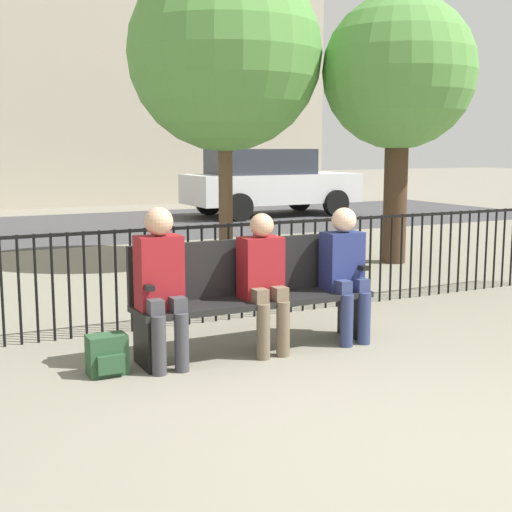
{
  "coord_description": "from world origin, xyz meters",
  "views": [
    {
      "loc": [
        -2.61,
        -2.93,
        1.68
      ],
      "look_at": [
        0.0,
        2.16,
        0.8
      ],
      "focal_mm": 50.0,
      "sensor_mm": 36.0,
      "label": 1
    }
  ],
  "objects_px": {
    "backpack": "(107,355)",
    "seated_person_2": "(345,266)",
    "seated_person_1": "(264,276)",
    "tree_0": "(225,54)",
    "park_bench": "(252,290)",
    "seated_person_0": "(161,278)",
    "parked_car_0": "(268,181)",
    "tree_1": "(399,75)"
  },
  "relations": [
    {
      "from": "seated_person_1",
      "to": "tree_0",
      "type": "bearing_deg",
      "value": 69.05
    },
    {
      "from": "seated_person_0",
      "to": "seated_person_1",
      "type": "distance_m",
      "value": 0.88
    },
    {
      "from": "seated_person_0",
      "to": "seated_person_1",
      "type": "xyz_separation_m",
      "value": [
        0.87,
        -0.0,
        -0.05
      ]
    },
    {
      "from": "seated_person_1",
      "to": "backpack",
      "type": "relative_size",
      "value": 3.79
    },
    {
      "from": "tree_0",
      "to": "backpack",
      "type": "bearing_deg",
      "value": -124.23
    },
    {
      "from": "seated_person_2",
      "to": "tree_0",
      "type": "relative_size",
      "value": 0.27
    },
    {
      "from": "seated_person_1",
      "to": "tree_1",
      "type": "distance_m",
      "value": 5.4
    },
    {
      "from": "tree_0",
      "to": "tree_1",
      "type": "bearing_deg",
      "value": -29.23
    },
    {
      "from": "backpack",
      "to": "tree_0",
      "type": "height_order",
      "value": "tree_0"
    },
    {
      "from": "seated_person_0",
      "to": "seated_person_2",
      "type": "xyz_separation_m",
      "value": [
        1.67,
        -0.0,
        -0.04
      ]
    },
    {
      "from": "seated_person_1",
      "to": "tree_1",
      "type": "bearing_deg",
      "value": 39.93
    },
    {
      "from": "seated_person_0",
      "to": "tree_0",
      "type": "relative_size",
      "value": 0.28
    },
    {
      "from": "tree_1",
      "to": "seated_person_2",
      "type": "bearing_deg",
      "value": -133.43
    },
    {
      "from": "seated_person_2",
      "to": "tree_1",
      "type": "distance_m",
      "value": 4.86
    },
    {
      "from": "seated_person_0",
      "to": "seated_person_1",
      "type": "height_order",
      "value": "seated_person_0"
    },
    {
      "from": "park_bench",
      "to": "tree_0",
      "type": "xyz_separation_m",
      "value": [
        1.73,
        4.28,
        2.47
      ]
    },
    {
      "from": "seated_person_2",
      "to": "park_bench",
      "type": "bearing_deg",
      "value": 170.96
    },
    {
      "from": "seated_person_0",
      "to": "tree_1",
      "type": "distance_m",
      "value": 6.03
    },
    {
      "from": "tree_1",
      "to": "parked_car_0",
      "type": "height_order",
      "value": "tree_1"
    },
    {
      "from": "seated_person_0",
      "to": "parked_car_0",
      "type": "relative_size",
      "value": 0.29
    },
    {
      "from": "backpack",
      "to": "tree_1",
      "type": "height_order",
      "value": "tree_1"
    },
    {
      "from": "park_bench",
      "to": "backpack",
      "type": "bearing_deg",
      "value": -174.33
    },
    {
      "from": "seated_person_1",
      "to": "parked_car_0",
      "type": "relative_size",
      "value": 0.27
    },
    {
      "from": "seated_person_0",
      "to": "tree_0",
      "type": "distance_m",
      "value": 5.58
    },
    {
      "from": "seated_person_1",
      "to": "backpack",
      "type": "xyz_separation_m",
      "value": [
        -1.31,
        0.01,
        -0.49
      ]
    },
    {
      "from": "park_bench",
      "to": "seated_person_1",
      "type": "relative_size",
      "value": 1.78
    },
    {
      "from": "seated_person_1",
      "to": "seated_person_2",
      "type": "height_order",
      "value": "seated_person_2"
    },
    {
      "from": "seated_person_0",
      "to": "tree_0",
      "type": "bearing_deg",
      "value": 59.82
    },
    {
      "from": "park_bench",
      "to": "seated_person_2",
      "type": "distance_m",
      "value": 0.86
    },
    {
      "from": "parked_car_0",
      "to": "seated_person_2",
      "type": "bearing_deg",
      "value": -114.7
    },
    {
      "from": "tree_0",
      "to": "tree_1",
      "type": "distance_m",
      "value": 2.48
    },
    {
      "from": "seated_person_0",
      "to": "parked_car_0",
      "type": "xyz_separation_m",
      "value": [
        6.4,
        10.27,
        0.15
      ]
    },
    {
      "from": "seated_person_0",
      "to": "parked_car_0",
      "type": "bearing_deg",
      "value": 58.08
    },
    {
      "from": "park_bench",
      "to": "seated_person_2",
      "type": "height_order",
      "value": "seated_person_2"
    },
    {
      "from": "seated_person_0",
      "to": "tree_0",
      "type": "xyz_separation_m",
      "value": [
        2.56,
        4.4,
        2.28
      ]
    },
    {
      "from": "tree_0",
      "to": "tree_1",
      "type": "relative_size",
      "value": 1.15
    },
    {
      "from": "park_bench",
      "to": "parked_car_0",
      "type": "height_order",
      "value": "parked_car_0"
    },
    {
      "from": "seated_person_0",
      "to": "parked_car_0",
      "type": "distance_m",
      "value": 12.1
    },
    {
      "from": "park_bench",
      "to": "tree_0",
      "type": "bearing_deg",
      "value": 67.97
    },
    {
      "from": "park_bench",
      "to": "seated_person_2",
      "type": "bearing_deg",
      "value": -9.04
    },
    {
      "from": "backpack",
      "to": "seated_person_2",
      "type": "bearing_deg",
      "value": -0.22
    },
    {
      "from": "backpack",
      "to": "tree_0",
      "type": "distance_m",
      "value": 6.03
    }
  ]
}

